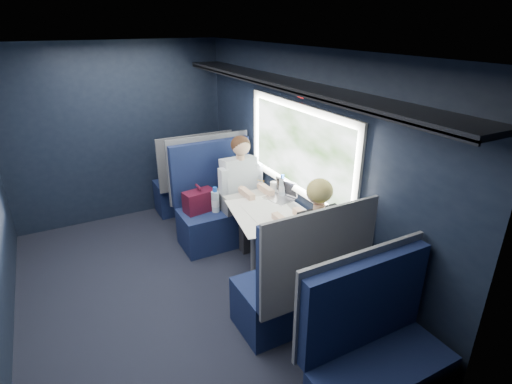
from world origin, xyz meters
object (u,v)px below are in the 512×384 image
bottle_small (282,187)px  seat_bay_far (299,286)px  seat_row_back (375,361)px  table (267,215)px  seat_bay_near (218,208)px  laptop (283,194)px  seat_row_front (193,183)px  man (243,186)px  woman (313,239)px  cup (273,186)px

bottle_small → seat_bay_far: bearing=-114.0°
seat_row_back → bottle_small: bearing=76.5°
table → seat_bay_near: 0.93m
laptop → seat_bay_far: bearing=-113.8°
seat_bay_far → seat_row_back: (0.00, -0.92, -0.00)m
table → seat_row_front: bearing=95.8°
seat_bay_near → table: bearing=-77.4°
seat_row_front → man: size_ratio=0.88×
seat_row_back → woman: woman is taller
cup → seat_bay_near: bearing=135.6°
cup → table: bearing=-127.4°
seat_bay_far → laptop: 1.17m
seat_bay_near → seat_bay_far: bearing=-89.6°
laptop → cup: 0.26m
woman → seat_bay_far: bearing=-146.2°
seat_row_front → bottle_small: bearing=-73.2°
table → laptop: (0.26, 0.14, 0.14)m
seat_bay_far → seat_row_front: seat_bay_far is taller
laptop → bottle_small: bearing=62.6°
laptop → seat_bay_near: bearing=121.9°
table → bottle_small: (0.30, 0.20, 0.19)m
bottle_small → cup: (-0.00, 0.19, -0.06)m
table → seat_bay_far: size_ratio=0.79×
woman → bottle_small: (0.23, 0.91, 0.12)m
seat_row_back → woman: (0.25, 1.09, 0.32)m
laptop → seat_row_front: bearing=105.0°
man → cup: man is taller
laptop → bottle_small: 0.09m
table → seat_row_back: 1.82m
seat_row_front → seat_bay_near: bearing=-90.8°
seat_row_front → cup: seat_row_front is taller
table → cup: 0.51m
seat_row_front → cup: bearing=-71.2°
seat_row_front → laptop: bearing=-75.0°
seat_row_back → seat_bay_near: bearing=90.3°
table → woman: size_ratio=0.76×
man → laptop: size_ratio=3.89×
seat_bay_near → cup: (0.49, -0.48, 0.36)m
seat_bay_near → woman: 1.63m
seat_row_front → seat_row_back: (0.00, -3.59, 0.00)m
seat_bay_far → cup: size_ratio=13.18×
seat_bay_near → seat_row_back: (0.01, -2.67, -0.01)m
table → cup: size_ratio=10.46×
table → bottle_small: size_ratio=4.06×
seat_bay_far → man: man is taller
seat_bay_far → cup: seat_bay_far is taller
laptop → table: bearing=-152.7°
seat_row_back → man: size_ratio=0.88×
seat_row_front → bottle_small: seat_row_front is taller
seat_bay_far → woman: woman is taller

